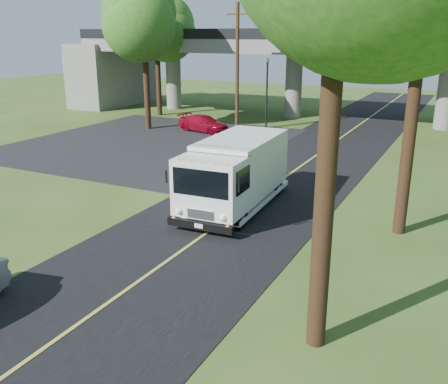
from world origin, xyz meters
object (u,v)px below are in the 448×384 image
Objects in this scene: tree_left_lot at (145,19)px; red_sedan at (204,123)px; utility_pole at (237,68)px; traffic_signal at (267,86)px; tree_left_far at (157,27)px; step_van at (236,171)px; pedestrian at (203,162)px.

red_sedan is (4.11, 1.08, -7.30)m from tree_left_lot.
utility_pole is 7.43m from tree_left_lot.
traffic_signal is 5.46m from red_sedan.
utility_pole is 0.91× the size of tree_left_far.
utility_pole is at bearing -51.98° from red_sedan.
traffic_signal reaches higher than step_van.
utility_pole is 17.14m from step_van.
tree_left_lot is 1.51× the size of step_van.
red_sedan is at bearing -140.11° from traffic_signal.
tree_left_lot is 15.59m from pedestrian.
tree_left_far is at bearing -34.34° from pedestrian.
step_van is 4.57× the size of pedestrian.
tree_left_lot is at bearing 132.84° from step_van.
pedestrian is (5.89, -10.69, 0.16)m from red_sedan.
tree_left_far reaches higher than traffic_signal.
tree_left_lot reaches higher than step_van.
step_van is (13.49, -13.09, -6.34)m from tree_left_lot.
red_sedan is at bearing -34.68° from tree_left_far.
tree_left_lot is (-7.79, -4.16, 4.70)m from traffic_signal.
pedestrian is (12.99, -15.60, -6.69)m from tree_left_far.
tree_left_far is 2.40× the size of red_sedan.
traffic_signal is 2.86m from utility_pole.
traffic_signal is at bearing 105.25° from step_van.
utility_pole is at bearing 112.24° from step_van.
tree_left_lot reaches higher than tree_left_far.
tree_left_far is (-3.00, 6.00, -0.45)m from tree_left_lot.
red_sedan is at bearing -45.27° from pedestrian.
tree_left_lot reaches higher than traffic_signal.
tree_left_far is at bearing 127.80° from step_van.
utility_pole is 2.18× the size of red_sedan.
tree_left_far is 11.03m from red_sedan.
pedestrian is at bearing -80.92° from traffic_signal.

